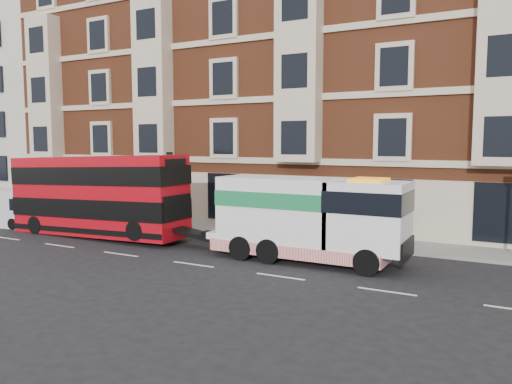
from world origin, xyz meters
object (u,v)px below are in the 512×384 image
double_decker_bus (97,194)px  tow_truck (305,217)px  pedestrian (107,207)px  box_van (7,208)px

double_decker_bus → tow_truck: bearing=-0.0°
double_decker_bus → pedestrian: bearing=128.2°
double_decker_bus → pedestrian: 4.53m
double_decker_bus → pedestrian: size_ratio=6.09×
tow_truck → pedestrian: size_ratio=4.87×
tow_truck → box_van: size_ratio=1.93×
double_decker_bus → box_van: double_decker_bus is taller
pedestrian → tow_truck: bearing=-3.3°
double_decker_bus → pedestrian: double_decker_bus is taller
double_decker_bus → box_van: size_ratio=2.41×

